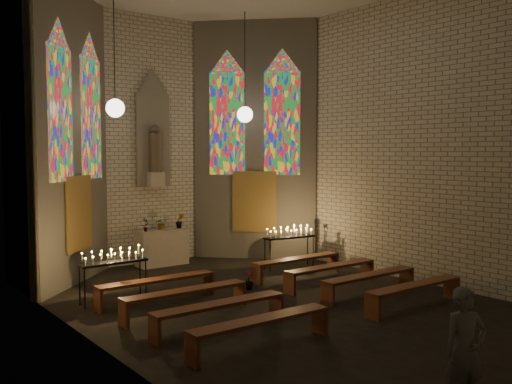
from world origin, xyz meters
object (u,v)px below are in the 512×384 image
altar (162,247)px  visitor (465,351)px  votive_stand_left (113,259)px  votive_stand_right (289,234)px  aisle_flower_pot (248,281)px

altar → visitor: size_ratio=0.91×
votive_stand_left → votive_stand_right: (5.25, 0.43, 0.01)m
votive_stand_left → votive_stand_right: size_ratio=0.97×
votive_stand_right → visitor: bearing=-108.5°
aisle_flower_pot → altar: bearing=93.4°
aisle_flower_pot → votive_stand_right: bearing=28.8°
aisle_flower_pot → votive_stand_left: votive_stand_left is taller
altar → aisle_flower_pot: 3.78m
votive_stand_right → visitor: visitor is taller
votive_stand_right → altar: bearing=144.5°
aisle_flower_pot → votive_stand_right: size_ratio=0.28×
altar → votive_stand_right: size_ratio=0.92×
aisle_flower_pot → votive_stand_right: votive_stand_right is taller
altar → votive_stand_left: bearing=-132.7°
aisle_flower_pot → votive_stand_left: size_ratio=0.29×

